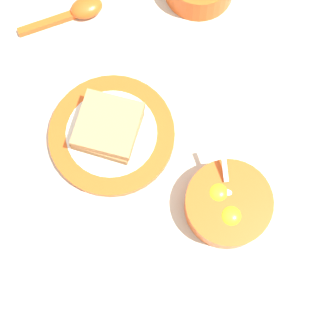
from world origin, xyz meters
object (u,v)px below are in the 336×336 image
at_px(egg_bowl, 228,204).
at_px(soup_spoon, 78,11).
at_px(toast_plate, 112,135).
at_px(toast_sandwich, 108,127).

relative_size(egg_bowl, soup_spoon, 0.99).
bearing_deg(egg_bowl, toast_plate, 158.91).
distance_m(egg_bowl, soup_spoon, 0.42).
relative_size(toast_sandwich, soup_spoon, 0.71).
distance_m(egg_bowl, toast_sandwich, 0.22).
bearing_deg(toast_sandwich, egg_bowl, -21.32).
bearing_deg(toast_plate, toast_sandwich, 147.87).
distance_m(toast_sandwich, soup_spoon, 0.23).
xyz_separation_m(toast_sandwich, soup_spoon, (-0.11, 0.20, -0.02)).
bearing_deg(egg_bowl, soup_spoon, 137.56).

